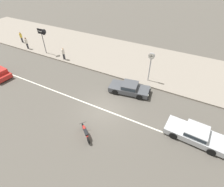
{
  "coord_description": "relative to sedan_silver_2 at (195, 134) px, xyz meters",
  "views": [
    {
      "loc": [
        6.08,
        -9.82,
        11.23
      ],
      "look_at": [
        -0.03,
        1.58,
        0.8
      ],
      "focal_mm": 28.0,
      "sensor_mm": 36.0,
      "label": 1
    }
  ],
  "objects": [
    {
      "name": "lane_centre_stripe",
      "position": [
        -7.7,
        -0.57,
        -0.53
      ],
      "size": [
        50.4,
        0.14,
        0.01
      ],
      "primitive_type": "cube",
      "color": "silver",
      "rests_on": "ground"
    },
    {
      "name": "pedestrian_far_end",
      "position": [
        -17.17,
        5.17,
        0.56
      ],
      "size": [
        0.34,
        0.34,
        1.62
      ],
      "color": "#333338",
      "rests_on": "kerb_strip"
    },
    {
      "name": "street_clock",
      "position": [
        -5.7,
        5.72,
        2.06
      ],
      "size": [
        0.64,
        0.22,
        3.28
      ],
      "color": "#9E9EA3",
      "rests_on": "kerb_strip"
    },
    {
      "name": "kerb_strip",
      "position": [
        -7.7,
        9.69,
        -0.46
      ],
      "size": [
        68.0,
        10.0,
        0.15
      ],
      "primitive_type": "cube",
      "color": "gray",
      "rests_on": "ground"
    },
    {
      "name": "sedan_dark_grey_3",
      "position": [
        -6.74,
        2.94,
        -0.0
      ],
      "size": [
        4.35,
        2.34,
        1.06
      ],
      "color": "#47494F",
      "rests_on": "ground"
    },
    {
      "name": "pedestrian_near_clock",
      "position": [
        -24.13,
        5.24,
        0.61
      ],
      "size": [
        0.34,
        0.34,
        1.7
      ],
      "color": "#333338",
      "rests_on": "kerb_strip"
    },
    {
      "name": "pedestrian_by_shop",
      "position": [
        -26.74,
        6.46,
        0.56
      ],
      "size": [
        0.34,
        0.34,
        1.63
      ],
      "color": "#333338",
      "rests_on": "kerb_strip"
    },
    {
      "name": "motorcycle_0",
      "position": [
        -7.54,
        -3.73,
        -0.11
      ],
      "size": [
        1.61,
        1.31,
        0.8
      ],
      "color": "black",
      "rests_on": "ground"
    },
    {
      "name": "ground_plane",
      "position": [
        -7.7,
        -0.57,
        -0.53
      ],
      "size": [
        160.0,
        160.0,
        0.0
      ],
      "primitive_type": "plane",
      "color": "#544F47"
    },
    {
      "name": "arrow_signboard",
      "position": [
        -20.15,
        5.4,
        2.51
      ],
      "size": [
        1.52,
        0.74,
        3.44
      ],
      "color": "#4C4C51",
      "rests_on": "kerb_strip"
    },
    {
      "name": "sedan_silver_2",
      "position": [
        0.0,
        0.0,
        0.0
      ],
      "size": [
        4.54,
        2.06,
        1.06
      ],
      "color": "#B7BABF",
      "rests_on": "ground"
    }
  ]
}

